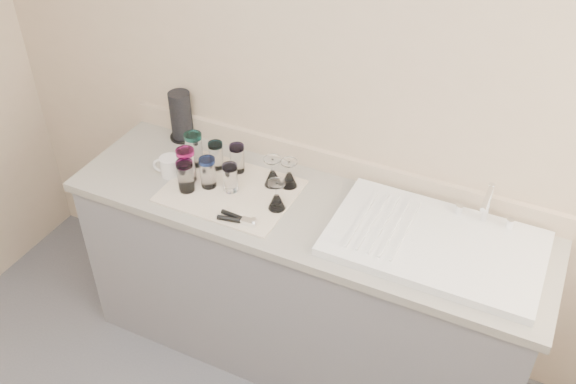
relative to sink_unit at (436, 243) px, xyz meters
The scene contains 17 objects.
room_envelope 1.47m from the sink_unit, 114.66° to the right, with size 3.54×3.50×2.52m.
counter_unit 0.72m from the sink_unit, behind, with size 2.06×0.62×0.90m.
sink_unit is the anchor object (origin of this frame).
dish_towel 0.89m from the sink_unit, behind, with size 0.55×0.42×0.01m, color white.
tumbler_teal 1.14m from the sink_unit, behind, with size 0.08×0.08×0.16m.
tumbler_cyan 1.03m from the sink_unit, behind, with size 0.07×0.07×0.13m.
tumbler_purple 0.94m from the sink_unit, behind, with size 0.07×0.07×0.13m.
tumbler_magenta 1.10m from the sink_unit, behind, with size 0.08×0.08×0.16m.
tumbler_blue 0.99m from the sink_unit, behind, with size 0.07×0.07×0.14m.
tumbler_lavender 0.89m from the sink_unit, behind, with size 0.07×0.07×0.13m.
tumbler_extra 1.07m from the sink_unit, behind, with size 0.07×0.07×0.14m.
goblet_back_left 0.75m from the sink_unit, behind, with size 0.08×0.08×0.14m.
goblet_back_right 0.68m from the sink_unit, behind, with size 0.07×0.07×0.13m.
goblet_front_right 0.66m from the sink_unit, behind, with size 0.07×0.07×0.13m.
can_opener 0.79m from the sink_unit, 164.79° to the right, with size 0.17×0.06×0.02m.
white_mug 1.20m from the sink_unit, behind, with size 0.13×0.11×0.09m.
paper_towel_roll 1.33m from the sink_unit, 169.91° to the left, with size 0.13×0.13×0.24m.
Camera 1 is at (0.84, -0.70, 2.59)m, focal length 40.00 mm.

